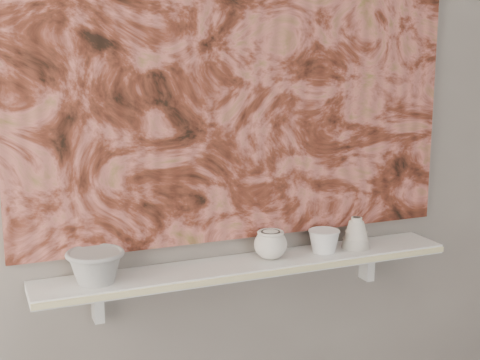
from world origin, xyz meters
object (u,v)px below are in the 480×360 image
shelf (251,266)px  bell_vessel (356,232)px  cup_cream (271,244)px  bowl_white (324,241)px  painting (241,71)px  bowl_grey (95,266)px

shelf → bell_vessel: bell_vessel is taller
cup_cream → bowl_white: size_ratio=1.01×
shelf → painting: 0.63m
bowl_white → painting: bearing=163.5°
bowl_grey → painting: bearing=9.1°
bowl_white → bowl_grey: bearing=180.0°
shelf → bowl_white: size_ratio=12.95×
bowl_white → cup_cream: bearing=180.0°
painting → bell_vessel: size_ratio=13.68×
cup_cream → bowl_grey: bearing=180.0°
shelf → bowl_white: bearing=0.0°
painting → bowl_grey: 0.76m
bowl_white → bell_vessel: bearing=0.0°
bell_vessel → cup_cream: bearing=180.0°
shelf → bowl_grey: size_ratio=8.07×
shelf → painting: size_ratio=0.93×
shelf → bowl_white: bowl_white is taller
bell_vessel → painting: bearing=168.6°
bowl_grey → bell_vessel: size_ratio=1.58×
bowl_grey → bowl_white: size_ratio=1.61×
bowl_grey → bell_vessel: bell_vessel is taller
cup_cream → bell_vessel: bell_vessel is taller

